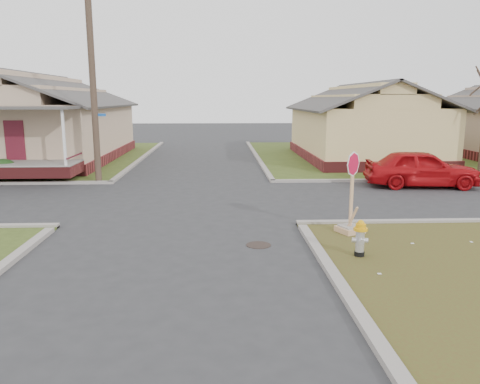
{
  "coord_description": "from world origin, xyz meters",
  "views": [
    {
      "loc": [
        1.22,
        -11.98,
        3.71
      ],
      "look_at": [
        1.79,
        1.0,
        1.1
      ],
      "focal_mm": 35.0,
      "sensor_mm": 36.0,
      "label": 1
    }
  ],
  "objects_px": {
    "red_sedan": "(421,168)",
    "utility_pole": "(92,76)",
    "fire_hydrant": "(360,236)",
    "stop_sign": "(351,215)"
  },
  "relations": [
    {
      "from": "utility_pole",
      "to": "fire_hydrant",
      "type": "bearing_deg",
      "value": -50.25
    },
    {
      "from": "fire_hydrant",
      "to": "red_sedan",
      "type": "height_order",
      "value": "red_sedan"
    },
    {
      "from": "utility_pole",
      "to": "stop_sign",
      "type": "height_order",
      "value": "utility_pole"
    },
    {
      "from": "fire_hydrant",
      "to": "red_sedan",
      "type": "distance_m",
      "value": 10.32
    },
    {
      "from": "utility_pole",
      "to": "stop_sign",
      "type": "xyz_separation_m",
      "value": [
        9.03,
        -8.49,
        -4.12
      ]
    },
    {
      "from": "fire_hydrant",
      "to": "stop_sign",
      "type": "relative_size",
      "value": 0.39
    },
    {
      "from": "utility_pole",
      "to": "stop_sign",
      "type": "distance_m",
      "value": 13.06
    },
    {
      "from": "fire_hydrant",
      "to": "stop_sign",
      "type": "distance_m",
      "value": 2.0
    },
    {
      "from": "red_sedan",
      "to": "utility_pole",
      "type": "bearing_deg",
      "value": 89.31
    },
    {
      "from": "utility_pole",
      "to": "red_sedan",
      "type": "height_order",
      "value": "utility_pole"
    }
  ]
}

